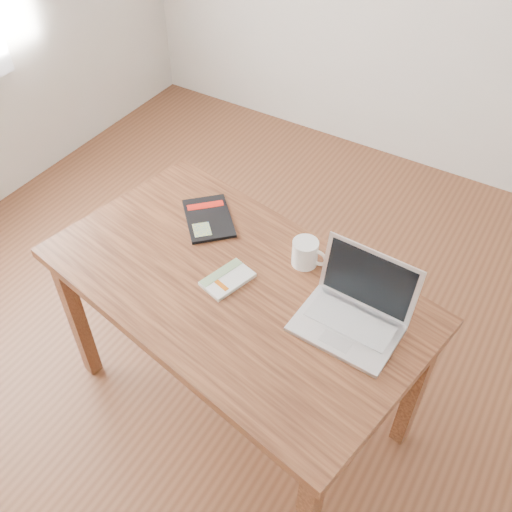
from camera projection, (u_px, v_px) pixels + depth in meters
The scene contains 6 objects.
room at pixel (236, 109), 1.57m from camera, with size 4.04×4.04×2.70m.
desk at pixel (235, 300), 1.99m from camera, with size 1.43×0.98×0.75m.
white_guidebook at pixel (228, 279), 1.93m from camera, with size 0.15×0.19×0.02m.
black_guidebook at pixel (209, 218), 2.16m from camera, with size 0.29×0.29×0.01m.
laptop at pixel (354, 310), 1.78m from camera, with size 0.33×0.28×0.22m.
coffee_mug at pixel (306, 253), 1.96m from camera, with size 0.13×0.09×0.10m.
Camera 1 is at (0.71, -1.17, 2.17)m, focal length 40.00 mm.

